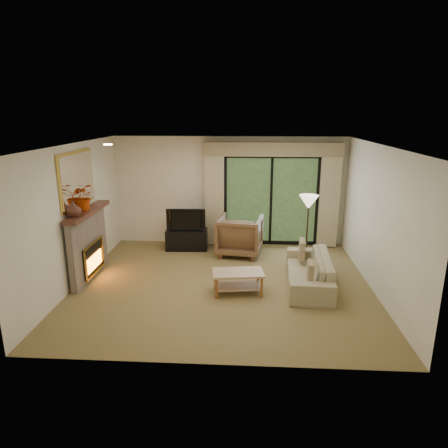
# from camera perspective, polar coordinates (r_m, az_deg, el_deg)

# --- Properties ---
(floor) EXTENTS (5.50, 5.50, 0.00)m
(floor) POSITION_cam_1_polar(r_m,az_deg,el_deg) (7.64, -0.14, -8.58)
(floor) COLOR olive
(floor) RESTS_ON ground
(ceiling) EXTENTS (5.50, 5.50, 0.00)m
(ceiling) POSITION_cam_1_polar(r_m,az_deg,el_deg) (6.99, -0.15, 11.24)
(ceiling) COLOR white
(ceiling) RESTS_ON ground
(wall_back) EXTENTS (5.00, 0.00, 5.00)m
(wall_back) POSITION_cam_1_polar(r_m,az_deg,el_deg) (9.64, 0.79, 4.69)
(wall_back) COLOR silver
(wall_back) RESTS_ON ground
(wall_front) EXTENTS (5.00, 0.00, 5.00)m
(wall_front) POSITION_cam_1_polar(r_m,az_deg,el_deg) (4.84, -2.00, -6.72)
(wall_front) COLOR silver
(wall_front) RESTS_ON ground
(wall_left) EXTENTS (0.00, 5.00, 5.00)m
(wall_left) POSITION_cam_1_polar(r_m,az_deg,el_deg) (7.87, -20.56, 1.14)
(wall_left) COLOR silver
(wall_left) RESTS_ON ground
(wall_right) EXTENTS (0.00, 5.00, 5.00)m
(wall_right) POSITION_cam_1_polar(r_m,az_deg,el_deg) (7.56, 21.15, 0.50)
(wall_right) COLOR silver
(wall_right) RESTS_ON ground
(fireplace) EXTENTS (0.24, 1.70, 1.37)m
(fireplace) POSITION_cam_1_polar(r_m,az_deg,el_deg) (8.16, -18.83, -2.69)
(fireplace) COLOR slate
(fireplace) RESTS_ON floor
(mirror) EXTENTS (0.07, 1.45, 1.02)m
(mirror) POSITION_cam_1_polar(r_m,az_deg,el_deg) (7.91, -20.21, 6.06)
(mirror) COLOR gold
(mirror) RESTS_ON wall_left
(sliding_door) EXTENTS (2.26, 0.10, 2.16)m
(sliding_door) POSITION_cam_1_polar(r_m,az_deg,el_deg) (9.64, 6.73, 3.37)
(sliding_door) COLOR black
(sliding_door) RESTS_ON floor
(curtain_left) EXTENTS (0.45, 0.18, 2.35)m
(curtain_left) POSITION_cam_1_polar(r_m,az_deg,el_deg) (9.53, -1.37, 3.94)
(curtain_left) COLOR tan
(curtain_left) RESTS_ON floor
(curtain_right) EXTENTS (0.45, 0.18, 2.35)m
(curtain_right) POSITION_cam_1_polar(r_m,az_deg,el_deg) (9.69, 14.79, 3.62)
(curtain_right) COLOR tan
(curtain_right) RESTS_ON floor
(cornice) EXTENTS (3.20, 0.24, 0.32)m
(cornice) POSITION_cam_1_polar(r_m,az_deg,el_deg) (9.37, 7.00, 10.56)
(cornice) COLOR #93825C
(cornice) RESTS_ON wall_back
(media_console) EXTENTS (0.98, 0.48, 0.48)m
(media_console) POSITION_cam_1_polar(r_m,az_deg,el_deg) (9.47, -5.33, -2.20)
(media_console) COLOR black
(media_console) RESTS_ON floor
(tv) EXTENTS (0.91, 0.16, 0.52)m
(tv) POSITION_cam_1_polar(r_m,az_deg,el_deg) (9.33, -5.41, 0.73)
(tv) COLOR black
(tv) RESTS_ON media_console
(armchair) EXTENTS (1.08, 1.11, 0.89)m
(armchair) POSITION_cam_1_polar(r_m,az_deg,el_deg) (9.06, 2.27, -1.63)
(armchair) COLOR brown
(armchair) RESTS_ON floor
(sofa) EXTENTS (0.90, 2.02, 0.57)m
(sofa) POSITION_cam_1_polar(r_m,az_deg,el_deg) (7.69, 12.02, -6.47)
(sofa) COLOR tan
(sofa) RESTS_ON floor
(pillow_near) EXTENTS (0.12, 0.36, 0.36)m
(pillow_near) POSITION_cam_1_polar(r_m,az_deg,el_deg) (7.08, 12.24, -6.70)
(pillow_near) COLOR brown
(pillow_near) RESTS_ON sofa
(pillow_far) EXTENTS (0.13, 0.40, 0.39)m
(pillow_far) POSITION_cam_1_polar(r_m,az_deg,el_deg) (8.13, 11.08, -3.61)
(pillow_far) COLOR brown
(pillow_far) RESTS_ON sofa
(coffee_table) EXTENTS (0.96, 0.61, 0.41)m
(coffee_table) POSITION_cam_1_polar(r_m,az_deg,el_deg) (7.23, 2.01, -8.32)
(coffee_table) COLOR tan
(coffee_table) RESTS_ON floor
(floor_lamp) EXTENTS (0.45, 0.45, 1.49)m
(floor_lamp) POSITION_cam_1_polar(r_m,az_deg,el_deg) (8.61, 11.79, -0.81)
(floor_lamp) COLOR #FCE7CC
(floor_lamp) RESTS_ON floor
(vase) EXTENTS (0.28, 0.28, 0.28)m
(vase) POSITION_cam_1_polar(r_m,az_deg,el_deg) (7.48, -20.71, 2.05)
(vase) COLOR #4D291E
(vase) RESTS_ON fireplace
(branches) EXTENTS (0.53, 0.48, 0.52)m
(branches) POSITION_cam_1_polar(r_m,az_deg,el_deg) (7.86, -19.47, 3.69)
(branches) COLOR #AA3608
(branches) RESTS_ON fireplace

